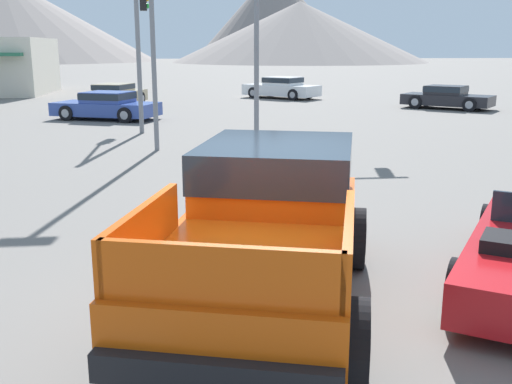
{
  "coord_description": "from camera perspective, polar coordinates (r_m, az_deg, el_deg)",
  "views": [
    {
      "loc": [
        -0.87,
        -6.81,
        2.98
      ],
      "look_at": [
        -0.06,
        0.64,
        1.16
      ],
      "focal_mm": 42.0,
      "sensor_mm": 36.0,
      "label": 1
    }
  ],
  "objects": [
    {
      "name": "parked_car_white",
      "position": [
        36.29,
        2.46,
        9.92
      ],
      "size": [
        4.61,
        4.4,
        1.27
      ],
      "rotation": [
        0.0,
        0.0,
        0.84
      ],
      "color": "white",
      "rests_on": "ground_plane"
    },
    {
      "name": "traffic_light_main",
      "position": [
        19.73,
        4.8,
        16.71
      ],
      "size": [
        4.17,
        0.38,
        5.78
      ],
      "color": "slate",
      "rests_on": "ground_plane"
    },
    {
      "name": "parked_car_dark",
      "position": [
        31.5,
        17.72,
        8.63
      ],
      "size": [
        4.39,
        4.1,
        1.14
      ],
      "rotation": [
        0.0,
        0.0,
        4.01
      ],
      "color": "#232328",
      "rests_on": "ground_plane"
    },
    {
      "name": "ground_plane",
      "position": [
        7.48,
        1.03,
        -9.84
      ],
      "size": [
        320.0,
        320.0,
        0.0
      ],
      "primitive_type": "plane",
      "color": "slate"
    },
    {
      "name": "distant_mountain_range",
      "position": [
        135.17,
        -18.46,
        15.36
      ],
      "size": [
        141.57,
        78.55,
        20.37
      ],
      "color": "gray",
      "rests_on": "ground_plane"
    },
    {
      "name": "orange_pickup_truck",
      "position": [
        7.13,
        1.35,
        -2.15
      ],
      "size": [
        3.28,
        5.54,
        1.81
      ],
      "rotation": [
        0.0,
        0.0,
        -0.27
      ],
      "color": "#CC4C0C",
      "rests_on": "ground_plane"
    },
    {
      "name": "traffic_light_crosswalk",
      "position": [
        23.14,
        -10.92,
        15.71
      ],
      "size": [
        0.38,
        3.92,
        5.58
      ],
      "rotation": [
        0.0,
        0.0,
        1.57
      ],
      "color": "slate",
      "rests_on": "ground_plane"
    },
    {
      "name": "parked_car_blue",
      "position": [
        26.29,
        -14.04,
        8.02
      ],
      "size": [
        4.73,
        3.34,
        1.17
      ],
      "rotation": [
        0.0,
        0.0,
        1.18
      ],
      "color": "#334C9E",
      "rests_on": "ground_plane"
    },
    {
      "name": "parked_car_tan",
      "position": [
        32.07,
        -13.31,
        9.01
      ],
      "size": [
        3.09,
        4.82,
        1.17
      ],
      "rotation": [
        0.0,
        0.0,
        5.95
      ],
      "color": "tan",
      "rests_on": "ground_plane"
    }
  ]
}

